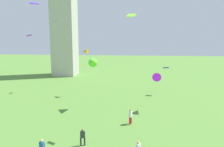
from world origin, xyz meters
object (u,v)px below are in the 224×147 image
at_px(kite_flying_5, 29,35).
at_px(kite_flying_6, 34,3).
at_px(kite_flying_0, 157,79).
at_px(kite_flying_7, 131,15).
at_px(kite_flying_2, 85,51).
at_px(kite_flying_1, 94,62).
at_px(person_0, 130,116).
at_px(kite_flying_4, 57,21).
at_px(kite_flying_3, 166,68).
at_px(person_1, 83,136).

xyz_separation_m(kite_flying_5, kite_flying_6, (6.00, -10.08, 3.41)).
height_order(kite_flying_0, kite_flying_7, kite_flying_7).
bearing_deg(kite_flying_2, kite_flying_0, 85.40).
relative_size(kite_flying_0, kite_flying_1, 0.92).
relative_size(kite_flying_5, kite_flying_6, 0.78).
bearing_deg(person_0, kite_flying_6, -69.80).
xyz_separation_m(person_0, kite_flying_1, (-5.25, 5.05, 5.62)).
xyz_separation_m(person_0, kite_flying_4, (-14.05, 15.44, 12.06)).
bearing_deg(kite_flying_3, kite_flying_1, -132.70).
distance_m(person_0, kite_flying_7, 11.27).
xyz_separation_m(person_0, kite_flying_5, (-17.07, 10.44, 9.34)).
height_order(kite_flying_0, kite_flying_1, kite_flying_1).
relative_size(kite_flying_4, kite_flying_5, 0.93).
bearing_deg(person_1, kite_flying_6, -66.91).
height_order(kite_flying_6, kite_flying_7, kite_flying_6).
distance_m(kite_flying_1, kite_flying_2, 8.00).
bearing_deg(kite_flying_5, kite_flying_1, -33.91).
relative_size(kite_flying_6, kite_flying_7, 1.17).
relative_size(kite_flying_1, kite_flying_4, 2.62).
height_order(kite_flying_2, kite_flying_3, kite_flying_2).
height_order(kite_flying_3, kite_flying_5, kite_flying_5).
bearing_deg(kite_flying_6, kite_flying_5, 93.41).
xyz_separation_m(kite_flying_2, kite_flying_4, (-5.87, 3.02, 5.41)).
bearing_deg(kite_flying_5, kite_flying_4, 49.44).
bearing_deg(kite_flying_2, kite_flying_5, -50.51).
relative_size(person_0, kite_flying_5, 1.94).
height_order(kite_flying_3, kite_flying_7, kite_flying_7).
height_order(person_0, person_1, person_0).
relative_size(kite_flying_0, kite_flying_5, 2.25).
distance_m(person_1, kite_flying_6, 15.71).
xyz_separation_m(person_0, kite_flying_6, (-11.07, 0.36, 12.75)).
bearing_deg(kite_flying_3, kite_flying_7, -101.79).
distance_m(person_1, kite_flying_0, 13.77).
xyz_separation_m(person_1, kite_flying_4, (-9.77, 21.00, 12.17)).
relative_size(kite_flying_2, kite_flying_7, 1.37).
bearing_deg(person_1, kite_flying_3, -142.81).
distance_m(person_1, kite_flying_2, 19.60).
height_order(kite_flying_0, kite_flying_2, kite_flying_2).
xyz_separation_m(kite_flying_1, kite_flying_3, (11.06, 9.18, -1.84)).
distance_m(kite_flying_0, kite_flying_7, 11.32).
bearing_deg(kite_flying_0, kite_flying_5, -9.53).
xyz_separation_m(person_0, kite_flying_3, (5.80, 14.22, 3.78)).
bearing_deg(kite_flying_1, kite_flying_2, 93.96).
bearing_deg(person_0, kite_flying_2, -124.56).
distance_m(person_1, kite_flying_4, 26.16).
relative_size(kite_flying_0, kite_flying_4, 2.40).
bearing_deg(kite_flying_2, kite_flying_3, 124.27).
distance_m(kite_flying_0, kite_flying_4, 21.91).
xyz_separation_m(person_0, kite_flying_2, (-8.18, 12.42, 6.65)).
bearing_deg(kite_flying_4, person_1, 35.04).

